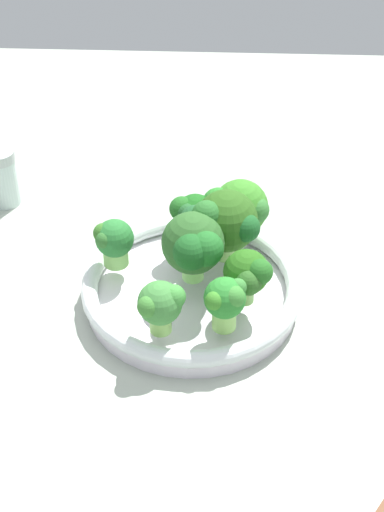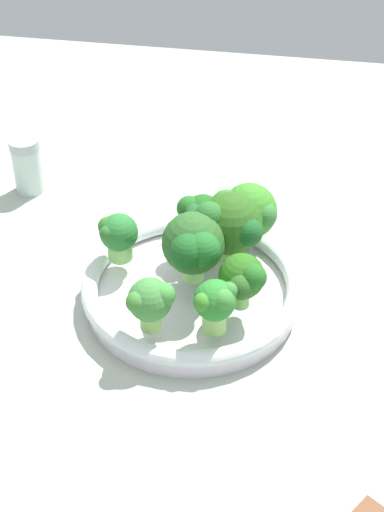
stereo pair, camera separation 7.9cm
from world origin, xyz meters
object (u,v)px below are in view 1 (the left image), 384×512
(broccoli_floret_5, at_px, (239,208))
(pepper_shaker, at_px, (3,177))
(broccoli_floret_0, at_px, (194,244))
(broccoli_floret_7, at_px, (249,274))
(bowl, at_px, (192,289))
(broccoli_floret_4, at_px, (223,300))
(broccoli_floret_1, at_px, (161,304))
(broccoli_floret_2, at_px, (228,222))
(broccoli_floret_6, at_px, (113,241))
(broccoli_floret_3, at_px, (193,215))

(broccoli_floret_5, xyz_separation_m, pepper_shaker, (-0.10, -0.29, -0.03))
(broccoli_floret_0, relative_size, broccoli_floret_7, 1.46)
(bowl, distance_m, pepper_shaker, 0.30)
(broccoli_floret_4, height_order, broccoli_floret_5, broccoli_floret_5)
(broccoli_floret_4, xyz_separation_m, pepper_shaker, (-0.25, -0.27, -0.03))
(broccoli_floret_1, relative_size, broccoli_floret_2, 0.71)
(broccoli_floret_5, bearing_deg, broccoli_floret_2, -16.74)
(broccoli_floret_4, bearing_deg, broccoli_floret_2, 178.02)
(broccoli_floret_6, xyz_separation_m, broccoli_floret_7, (0.06, 0.14, 0.01))
(broccoli_floret_2, distance_m, broccoli_floret_6, 0.12)
(broccoli_floret_3, bearing_deg, broccoli_floret_4, 14.34)
(bowl, xyz_separation_m, broccoli_floret_4, (0.07, 0.03, 0.05))
(broccoli_floret_0, distance_m, broccoli_floret_7, 0.07)
(broccoli_floret_5, height_order, broccoli_floret_6, broccoli_floret_5)
(bowl, height_order, broccoli_floret_0, broccoli_floret_0)
(broccoli_floret_1, bearing_deg, broccoli_floret_4, 97.34)
(broccoli_floret_3, xyz_separation_m, pepper_shaker, (-0.11, -0.24, -0.03))
(broccoli_floret_2, bearing_deg, broccoli_floret_3, -124.32)
(broccoli_floret_2, bearing_deg, broccoli_floret_1, -28.09)
(broccoli_floret_1, height_order, broccoli_floret_3, broccoli_floret_3)
(broccoli_floret_1, xyz_separation_m, broccoli_floret_4, (-0.01, 0.06, 0.00))
(broccoli_floret_0, bearing_deg, broccoli_floret_7, 58.22)
(bowl, distance_m, broccoli_floret_6, 0.10)
(broccoli_floret_0, relative_size, broccoli_floret_3, 1.49)
(broccoli_floret_5, distance_m, broccoli_floret_7, 0.11)
(broccoli_floret_1, height_order, broccoli_floret_6, broccoli_floret_1)
(broccoli_floret_3, bearing_deg, pepper_shaker, -115.04)
(broccoli_floret_5, bearing_deg, bowl, -32.36)
(broccoli_floret_2, relative_size, pepper_shaker, 1.09)
(bowl, height_order, broccoli_floret_7, broccoli_floret_7)
(bowl, distance_m, broccoli_floret_3, 0.08)
(broccoli_floret_2, xyz_separation_m, broccoli_floret_4, (0.11, -0.00, -0.01))
(pepper_shaker, bearing_deg, broccoli_floret_2, 63.58)
(pepper_shaker, bearing_deg, bowl, 54.14)
(bowl, height_order, broccoli_floret_6, broccoli_floret_6)
(broccoli_floret_1, relative_size, broccoli_floret_7, 0.94)
(broccoli_floret_5, bearing_deg, broccoli_floret_6, -67.45)
(broccoli_floret_5, xyz_separation_m, broccoli_floret_6, (0.05, -0.13, -0.01))
(broccoli_floret_6, height_order, broccoli_floret_7, broccoli_floret_7)
(broccoli_floret_2, distance_m, broccoli_floret_4, 0.11)
(broccoli_floret_0, distance_m, broccoli_floret_5, 0.09)
(broccoli_floret_4, xyz_separation_m, broccoli_floret_7, (-0.04, 0.03, 0.00))
(broccoli_floret_3, relative_size, broccoli_floret_6, 1.09)
(broccoli_floret_0, distance_m, pepper_shaker, 0.31)
(broccoli_floret_5, bearing_deg, broccoli_floret_3, -75.98)
(bowl, distance_m, broccoli_floret_2, 0.08)
(broccoli_floret_0, height_order, broccoli_floret_4, broccoli_floret_0)
(bowl, relative_size, broccoli_floret_5, 3.21)
(broccoli_floret_0, distance_m, broccoli_floret_1, 0.08)
(broccoli_floret_5, bearing_deg, broccoli_floret_4, -5.95)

